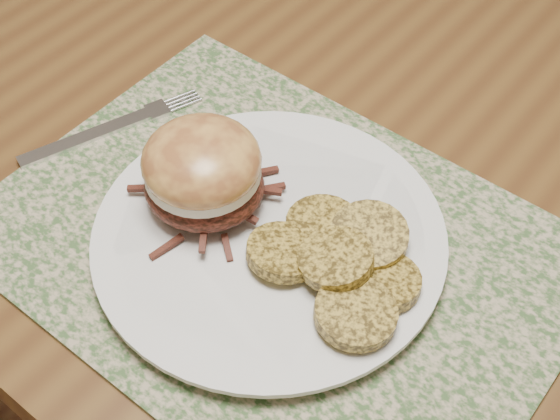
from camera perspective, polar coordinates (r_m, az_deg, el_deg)
name	(u,v)px	position (r m, az deg, el deg)	size (l,w,h in m)	color
placemat	(276,246)	(0.62, -0.28, -2.67)	(0.45, 0.33, 0.00)	#3A572D
dinner_plate	(269,239)	(0.61, -0.79, -2.11)	(0.26, 0.26, 0.02)	white
pork_sandwich	(203,171)	(0.60, -5.68, 2.82)	(0.11, 0.11, 0.07)	black
roasted_potatoes	(342,260)	(0.58, 4.56, -3.68)	(0.15, 0.14, 0.03)	#B19034
fork	(113,127)	(0.72, -12.10, 5.96)	(0.08, 0.17, 0.00)	silver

